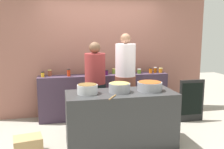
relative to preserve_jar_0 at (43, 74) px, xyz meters
name	(u,v)px	position (x,y,z in m)	size (l,w,h in m)	color
ground	(116,138)	(1.24, -1.06, -0.98)	(12.00, 12.00, 0.00)	gray
storefront_wall	(101,46)	(1.24, 0.39, 0.52)	(4.80, 0.12, 3.00)	#9A6154
display_shelf	(104,96)	(1.24, 0.04, -0.52)	(2.70, 0.36, 0.92)	#3F2E42
prep_table	(121,119)	(1.24, -1.36, -0.54)	(1.70, 0.70, 0.88)	#313132
preserve_jar_0	(43,74)	(0.00, 0.00, 0.00)	(0.07, 0.07, 0.11)	gold
preserve_jar_1	(50,73)	(0.13, 0.10, 0.01)	(0.08, 0.08, 0.13)	brown
preserve_jar_2	(69,73)	(0.51, -0.01, 0.02)	(0.07, 0.07, 0.15)	red
preserve_jar_3	(89,72)	(0.91, 0.00, 0.02)	(0.09, 0.09, 0.14)	red
preserve_jar_4	(94,71)	(1.03, 0.10, 0.02)	(0.07, 0.07, 0.14)	#205039
preserve_jar_5	(100,72)	(1.16, 0.09, 0.00)	(0.08, 0.08, 0.11)	#4F2D58
preserve_jar_6	(106,72)	(1.27, -0.03, 0.00)	(0.08, 0.08, 0.11)	#4E174A
preserve_jar_7	(114,71)	(1.47, 0.10, 0.00)	(0.09, 0.09, 0.11)	olive
preserve_jar_8	(128,70)	(1.76, 0.06, 0.01)	(0.08, 0.08, 0.13)	#A72126
preserve_jar_9	(133,71)	(1.86, 0.01, 0.01)	(0.07, 0.07, 0.14)	gold
preserve_jar_10	(139,71)	(1.99, 0.00, 0.00)	(0.08, 0.08, 0.10)	olive
preserve_jar_11	(151,71)	(2.25, -0.01, 0.00)	(0.07, 0.07, 0.12)	#DE610E
preserve_jar_12	(155,70)	(2.36, 0.02, 0.01)	(0.07, 0.07, 0.12)	#8C3E0B
preserve_jar_13	(161,70)	(2.49, 0.01, 0.00)	(0.08, 0.08, 0.10)	orange
cooking_pot_left	(87,89)	(0.72, -1.35, -0.03)	(0.31, 0.31, 0.15)	#B7B7BC
cooking_pot_center	(119,88)	(1.22, -1.35, -0.03)	(0.33, 0.33, 0.14)	gray
cooking_pot_right	(150,86)	(1.71, -1.35, -0.03)	(0.39, 0.39, 0.14)	gray
wooden_spoon	(113,97)	(1.04, -1.66, -0.09)	(0.02, 0.02, 0.27)	#9E703D
cook_with_tongs	(95,92)	(0.95, -0.64, -0.25)	(0.39, 0.39, 1.63)	black
cook_in_cap	(125,85)	(1.54, -0.54, -0.18)	(0.39, 0.39, 1.78)	brown
bread_crate	(28,146)	(-0.18, -1.36, -0.84)	(0.40, 0.31, 0.27)	tan
chalkboard_sign	(192,101)	(2.91, -0.59, -0.54)	(0.53, 0.05, 0.86)	black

